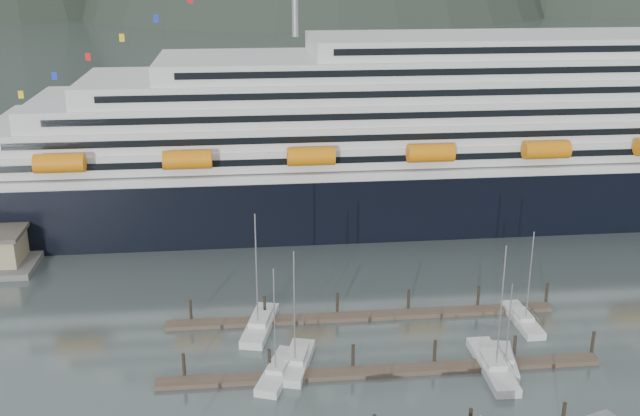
{
  "coord_description": "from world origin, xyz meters",
  "views": [
    {
      "loc": [
        -19.22,
        -66.25,
        42.52
      ],
      "look_at": [
        -9.63,
        22.0,
        12.52
      ],
      "focal_mm": 42.0,
      "sensor_mm": 36.0,
      "label": 1
    }
  ],
  "objects_px": {
    "sailboat_b": "(278,372)",
    "sailboat_e": "(260,326)",
    "cruise_ship": "(528,142)",
    "sailboat_d": "(492,366)",
    "sailboat_g": "(522,320)",
    "sailboat_h": "(504,361)",
    "sailboat_a": "(297,363)"
  },
  "relations": [
    {
      "from": "sailboat_g",
      "to": "sailboat_e",
      "type": "bearing_deg",
      "value": 86.08
    },
    {
      "from": "sailboat_g",
      "to": "sailboat_d",
      "type": "bearing_deg",
      "value": 144.29
    },
    {
      "from": "sailboat_a",
      "to": "sailboat_b",
      "type": "height_order",
      "value": "sailboat_a"
    },
    {
      "from": "sailboat_d",
      "to": "sailboat_e",
      "type": "relative_size",
      "value": 0.99
    },
    {
      "from": "cruise_ship",
      "to": "sailboat_d",
      "type": "height_order",
      "value": "cruise_ship"
    },
    {
      "from": "cruise_ship",
      "to": "sailboat_a",
      "type": "relative_size",
      "value": 14.68
    },
    {
      "from": "sailboat_b",
      "to": "sailboat_d",
      "type": "xyz_separation_m",
      "value": [
        23.09,
        -1.48,
        0.02
      ]
    },
    {
      "from": "cruise_ship",
      "to": "sailboat_b",
      "type": "relative_size",
      "value": 16.01
    },
    {
      "from": "sailboat_b",
      "to": "sailboat_h",
      "type": "height_order",
      "value": "sailboat_b"
    },
    {
      "from": "sailboat_a",
      "to": "sailboat_h",
      "type": "bearing_deg",
      "value": -79.73
    },
    {
      "from": "sailboat_b",
      "to": "cruise_ship",
      "type": "bearing_deg",
      "value": -22.29
    },
    {
      "from": "sailboat_a",
      "to": "sailboat_g",
      "type": "height_order",
      "value": "sailboat_a"
    },
    {
      "from": "sailboat_d",
      "to": "sailboat_g",
      "type": "bearing_deg",
      "value": -34.01
    },
    {
      "from": "sailboat_a",
      "to": "sailboat_g",
      "type": "relative_size",
      "value": 1.14
    },
    {
      "from": "sailboat_b",
      "to": "sailboat_a",
      "type": "bearing_deg",
      "value": -33.3
    },
    {
      "from": "sailboat_b",
      "to": "sailboat_d",
      "type": "distance_m",
      "value": 23.13
    },
    {
      "from": "cruise_ship",
      "to": "sailboat_d",
      "type": "xyz_separation_m",
      "value": [
        -23.04,
        -52.6,
        -11.61
      ]
    },
    {
      "from": "sailboat_b",
      "to": "sailboat_d",
      "type": "height_order",
      "value": "sailboat_d"
    },
    {
      "from": "sailboat_b",
      "to": "sailboat_d",
      "type": "relative_size",
      "value": 0.86
    },
    {
      "from": "sailboat_d",
      "to": "cruise_ship",
      "type": "bearing_deg",
      "value": -22.52
    },
    {
      "from": "cruise_ship",
      "to": "sailboat_e",
      "type": "distance_m",
      "value": 63.64
    },
    {
      "from": "sailboat_a",
      "to": "sailboat_g",
      "type": "bearing_deg",
      "value": -60.27
    },
    {
      "from": "sailboat_b",
      "to": "sailboat_e",
      "type": "xyz_separation_m",
      "value": [
        -1.6,
        10.64,
        0.03
      ]
    },
    {
      "from": "sailboat_a",
      "to": "sailboat_b",
      "type": "bearing_deg",
      "value": 142.35
    },
    {
      "from": "sailboat_b",
      "to": "sailboat_g",
      "type": "relative_size",
      "value": 1.05
    },
    {
      "from": "sailboat_g",
      "to": "sailboat_b",
      "type": "bearing_deg",
      "value": 105.58
    },
    {
      "from": "sailboat_g",
      "to": "cruise_ship",
      "type": "bearing_deg",
      "value": -21.05
    },
    {
      "from": "sailboat_g",
      "to": "sailboat_h",
      "type": "bearing_deg",
      "value": 148.5
    },
    {
      "from": "sailboat_g",
      "to": "sailboat_h",
      "type": "distance_m",
      "value": 10.77
    },
    {
      "from": "sailboat_a",
      "to": "sailboat_e",
      "type": "xyz_separation_m",
      "value": [
        -3.7,
        9.07,
        0.01
      ]
    },
    {
      "from": "sailboat_d",
      "to": "sailboat_h",
      "type": "xyz_separation_m",
      "value": [
        1.68,
        1.01,
        -0.05
      ]
    },
    {
      "from": "sailboat_d",
      "to": "sailboat_h",
      "type": "bearing_deg",
      "value": -57.81
    }
  ]
}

